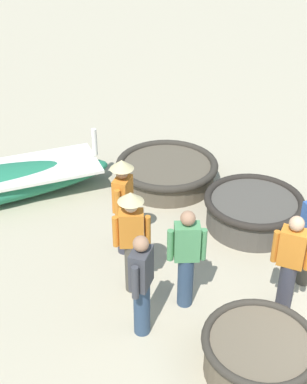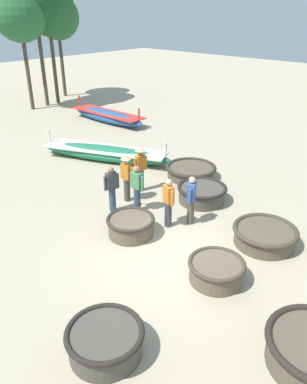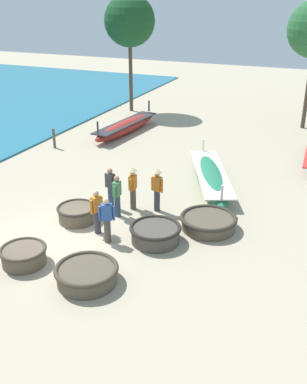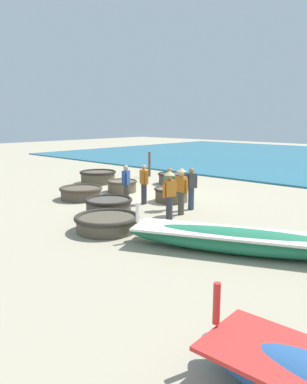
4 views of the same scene
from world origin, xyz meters
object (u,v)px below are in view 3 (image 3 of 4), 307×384
at_px(fisherman_standing_left, 107,219).
at_px(fisherman_standing_right, 117,195).
at_px(fisherman_hauling, 133,185).
at_px(fisherman_with_hat, 97,211).
at_px(long_boat_ochre_hull, 126,127).
at_px(mooring_post_inland, 54,138).
at_px(coracle_weathered, 77,213).
at_px(fisherman_by_coracle, 157,187).
at_px(tree_center, 130,21).
at_px(coracle_far_left, 155,233).
at_px(long_boat_green_hull, 211,176).
at_px(coracle_center, 24,255).
at_px(coracle_nearest, 87,274).
at_px(coracle_beside_post, 208,222).
at_px(fisherman_crouching, 110,187).

distance_m(fisherman_standing_left, fisherman_standing_right, 1.85).
height_order(fisherman_hauling, fisherman_with_hat, fisherman_hauling).
bearing_deg(long_boat_ochre_hull, fisherman_with_hat, -68.45).
bearing_deg(mooring_post_inland, long_boat_ochre_hull, 59.87).
bearing_deg(coracle_weathered, fisherman_standing_left, -27.31).
relative_size(fisherman_by_coracle, tree_center, 0.23).
relative_size(coracle_far_left, fisherman_hauling, 1.02).
xyz_separation_m(fisherman_by_coracle, fisherman_standing_right, (-1.15, -0.97, -0.12)).
height_order(coracle_far_left, tree_center, tree_center).
bearing_deg(fisherman_hauling, long_boat_ochre_hull, 117.79).
bearing_deg(fisherman_hauling, fisherman_standing_left, -83.69).
relative_size(fisherman_with_hat, fisherman_standing_right, 1.00).
bearing_deg(coracle_far_left, long_boat_green_hull, 86.99).
distance_m(coracle_far_left, mooring_post_inland, 10.95).
distance_m(coracle_center, fisherman_with_hat, 2.80).
height_order(coracle_far_left, fisherman_hauling, fisherman_hauling).
distance_m(coracle_nearest, long_boat_ochre_hull, 14.57).
bearing_deg(fisherman_standing_left, fisherman_hauling, 96.31).
relative_size(coracle_center, tree_center, 0.19).
relative_size(coracle_far_left, fisherman_with_hat, 1.08).
bearing_deg(mooring_post_inland, coracle_beside_post, -28.12).
bearing_deg(tree_center, fisherman_crouching, -67.36).
height_order(coracle_weathered, fisherman_by_coracle, fisherman_by_coracle).
bearing_deg(coracle_far_left, coracle_nearest, -107.48).
bearing_deg(fisherman_standing_right, fisherman_with_hat, -92.00).
height_order(coracle_center, fisherman_by_coracle, fisherman_by_coracle).
xyz_separation_m(long_boat_ochre_hull, fisherman_standing_right, (4.35, -9.52, 0.45)).
height_order(coracle_weathered, coracle_beside_post, coracle_weathered).
bearing_deg(coracle_beside_post, fisherman_standing_left, -142.43).
distance_m(fisherman_by_coracle, fisherman_crouching, 1.77).
distance_m(coracle_center, fisherman_hauling, 4.91).
distance_m(coracle_weathered, fisherman_with_hat, 1.32).
bearing_deg(coracle_nearest, coracle_beside_post, 62.81).
height_order(long_boat_ochre_hull, tree_center, tree_center).
distance_m(coracle_far_left, fisherman_with_hat, 2.10).
distance_m(coracle_nearest, fisherman_crouching, 4.88).
relative_size(long_boat_ochre_hull, fisherman_crouching, 3.85).
xyz_separation_m(coracle_nearest, long_boat_ochre_hull, (-5.43, 13.52, 0.10)).
relative_size(coracle_weathered, fisherman_crouching, 0.91).
bearing_deg(coracle_beside_post, tree_center, 124.46).
bearing_deg(long_boat_green_hull, fisherman_by_coracle, -108.72).
relative_size(coracle_beside_post, fisherman_standing_right, 1.26).
bearing_deg(fisherman_hauling, mooring_post_inland, 144.49).
height_order(coracle_nearest, fisherman_with_hat, fisherman_with_hat).
bearing_deg(tree_center, coracle_far_left, -61.91).
bearing_deg(fisherman_with_hat, coracle_weathered, 156.36).
height_order(fisherman_standing_left, mooring_post_inland, fisherman_standing_left).
distance_m(coracle_nearest, coracle_far_left, 2.98).
distance_m(fisherman_by_coracle, fisherman_with_hat, 2.64).
bearing_deg(coracle_nearest, fisherman_standing_left, 103.51).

